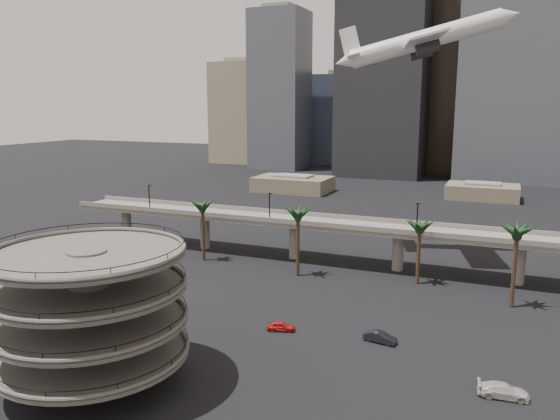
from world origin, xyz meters
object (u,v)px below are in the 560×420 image
at_px(parking_ramp, 90,305).
at_px(airborne_jet, 424,40).
at_px(car_b, 380,337).
at_px(car_a, 281,326).
at_px(overpass, 345,229).
at_px(car_c, 503,391).

distance_m(parking_ramp, airborne_jet, 86.46).
distance_m(parking_ramp, car_b, 38.48).
bearing_deg(parking_ramp, car_a, 58.02).
xyz_separation_m(car_a, car_b, (14.17, 1.69, 0.06)).
xyz_separation_m(overpass, car_c, (31.33, -43.54, -6.54)).
bearing_deg(parking_ramp, car_c, 19.22).
bearing_deg(overpass, airborne_jet, 53.58).
bearing_deg(overpass, car_c, -54.27).
height_order(airborne_jet, car_a, airborne_jet).
height_order(parking_ramp, airborne_jet, airborne_jet).
xyz_separation_m(parking_ramp, car_b, (28.35, 24.39, -9.08)).
distance_m(car_b, car_c, 18.31).
xyz_separation_m(airborne_jet, car_a, (-10.48, -52.09, -44.83)).
relative_size(parking_ramp, car_b, 4.85).
bearing_deg(car_c, airborne_jet, 11.53).
height_order(airborne_jet, car_c, airborne_jet).
height_order(overpass, airborne_jet, airborne_jet).
relative_size(car_a, car_b, 0.88).
relative_size(overpass, airborne_jet, 3.43).
xyz_separation_m(parking_ramp, airborne_jet, (24.66, 74.79, 35.68)).
height_order(parking_ramp, overpass, parking_ramp).
bearing_deg(car_b, overpass, 32.00).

